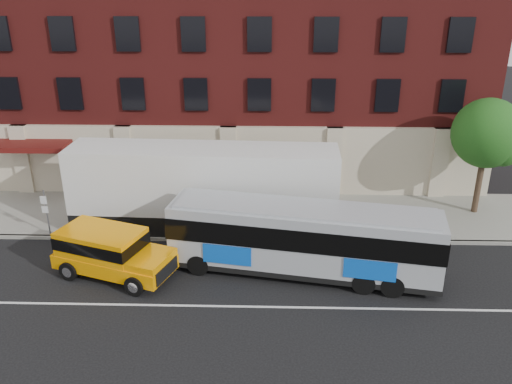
{
  "coord_description": "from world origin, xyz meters",
  "views": [
    {
      "loc": [
        2.35,
        -16.81,
        12.06
      ],
      "look_at": [
        1.74,
        5.5,
        2.81
      ],
      "focal_mm": 36.89,
      "sensor_mm": 36.0,
      "label": 1
    }
  ],
  "objects_px": {
    "yellow_suv": "(109,250)",
    "city_bus": "(303,237)",
    "street_tree": "(488,136)",
    "shipping_container": "(204,190)",
    "sign_pole": "(46,211)"
  },
  "relations": [
    {
      "from": "sign_pole",
      "to": "yellow_suv",
      "type": "distance_m",
      "value": 5.24
    },
    {
      "from": "street_tree",
      "to": "city_bus",
      "type": "height_order",
      "value": "street_tree"
    },
    {
      "from": "sign_pole",
      "to": "street_tree",
      "type": "height_order",
      "value": "street_tree"
    },
    {
      "from": "yellow_suv",
      "to": "shipping_container",
      "type": "relative_size",
      "value": 0.42
    },
    {
      "from": "yellow_suv",
      "to": "city_bus",
      "type": "bearing_deg",
      "value": 2.22
    },
    {
      "from": "city_bus",
      "to": "yellow_suv",
      "type": "height_order",
      "value": "city_bus"
    },
    {
      "from": "street_tree",
      "to": "yellow_suv",
      "type": "xyz_separation_m",
      "value": [
        -18.02,
        -6.68,
        -3.23
      ]
    },
    {
      "from": "city_bus",
      "to": "yellow_suv",
      "type": "relative_size",
      "value": 2.13
    },
    {
      "from": "sign_pole",
      "to": "city_bus",
      "type": "height_order",
      "value": "city_bus"
    },
    {
      "from": "street_tree",
      "to": "yellow_suv",
      "type": "relative_size",
      "value": 1.13
    },
    {
      "from": "street_tree",
      "to": "yellow_suv",
      "type": "height_order",
      "value": "street_tree"
    },
    {
      "from": "shipping_container",
      "to": "yellow_suv",
      "type": "bearing_deg",
      "value": -129.12
    },
    {
      "from": "street_tree",
      "to": "shipping_container",
      "type": "height_order",
      "value": "street_tree"
    },
    {
      "from": "sign_pole",
      "to": "shipping_container",
      "type": "xyz_separation_m",
      "value": [
        7.6,
        1.07,
        0.71
      ]
    },
    {
      "from": "sign_pole",
      "to": "yellow_suv",
      "type": "xyz_separation_m",
      "value": [
        4.02,
        -3.35,
        -0.28
      ]
    }
  ]
}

